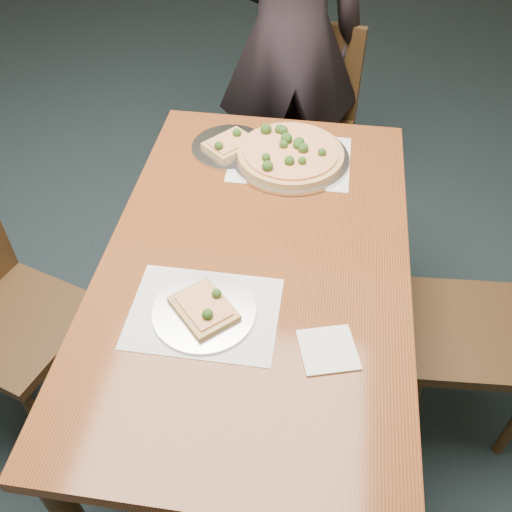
# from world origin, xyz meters

# --- Properties ---
(ground) EXTENTS (8.00, 8.00, 0.00)m
(ground) POSITION_xyz_m (0.00, 0.00, 0.00)
(ground) COLOR black
(ground) RESTS_ON ground
(dining_table) EXTENTS (0.90, 1.50, 0.75)m
(dining_table) POSITION_xyz_m (0.23, -0.10, 0.66)
(dining_table) COLOR #592911
(dining_table) RESTS_ON ground
(chair_far) EXTENTS (0.50, 0.50, 0.91)m
(chair_far) POSITION_xyz_m (0.30, 1.07, 0.52)
(chair_far) COLOR black
(chair_far) RESTS_ON ground
(chair_right) EXTENTS (0.45, 0.45, 0.91)m
(chair_right) POSITION_xyz_m (1.01, -0.05, 0.52)
(chair_right) COLOR black
(chair_right) RESTS_ON ground
(diner) EXTENTS (0.73, 0.57, 1.78)m
(diner) POSITION_xyz_m (0.21, 1.05, 0.89)
(diner) COLOR black
(diner) RESTS_ON ground
(placemat_main) EXTENTS (0.42, 0.32, 0.00)m
(placemat_main) POSITION_xyz_m (0.28, 0.39, 0.75)
(placemat_main) COLOR white
(placemat_main) RESTS_ON dining_table
(placemat_near) EXTENTS (0.40, 0.30, 0.00)m
(placemat_near) POSITION_xyz_m (0.13, -0.34, 0.75)
(placemat_near) COLOR white
(placemat_near) RESTS_ON dining_table
(pizza_pan) EXTENTS (0.42, 0.42, 0.07)m
(pizza_pan) POSITION_xyz_m (0.28, 0.39, 0.77)
(pizza_pan) COLOR silver
(pizza_pan) RESTS_ON dining_table
(slice_plate_near) EXTENTS (0.28, 0.28, 0.06)m
(slice_plate_near) POSITION_xyz_m (0.13, -0.34, 0.76)
(slice_plate_near) COLOR silver
(slice_plate_near) RESTS_ON dining_table
(slice_plate_far) EXTENTS (0.28, 0.28, 0.06)m
(slice_plate_far) POSITION_xyz_m (0.06, 0.43, 0.76)
(slice_plate_far) COLOR silver
(slice_plate_far) RESTS_ON dining_table
(napkin) EXTENTS (0.17, 0.17, 0.01)m
(napkin) POSITION_xyz_m (0.46, -0.41, 0.75)
(napkin) COLOR white
(napkin) RESTS_ON dining_table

